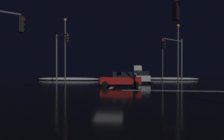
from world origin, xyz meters
name	(u,v)px	position (x,y,z in m)	size (l,w,h in m)	color
ground	(108,91)	(0.00, 0.00, -0.05)	(120.00, 120.00, 0.10)	black
stop_line_north	(116,84)	(0.00, 7.82, 0.00)	(0.35, 13.35, 0.01)	white
centre_line_ns	(122,79)	(0.00, 19.42, 0.00)	(22.00, 0.15, 0.01)	yellow
crosswalk_bar_east	(202,91)	(7.92, 0.00, 0.00)	(13.35, 0.40, 0.01)	white
snow_bank_left_curb	(69,79)	(-8.62, 14.13, 0.24)	(10.45, 1.50, 0.48)	white
snow_bank_right_curb	(171,79)	(8.62, 17.46, 0.21)	(9.14, 1.50, 0.43)	white
sedan_silver	(143,77)	(3.42, 9.76, 0.80)	(2.02, 4.33, 1.57)	#B7B7BC
sedan_black	(142,75)	(3.66, 16.43, 0.80)	(2.02, 4.33, 1.57)	black
sedan_orange	(140,74)	(3.55, 23.05, 0.80)	(2.02, 4.33, 1.57)	#C66014
sedan_gray	(139,74)	(3.43, 29.01, 0.80)	(2.02, 4.33, 1.57)	slate
sedan_blue	(137,73)	(3.10, 35.58, 0.80)	(2.02, 4.33, 1.57)	navy
sedan_green	(139,73)	(3.67, 42.07, 0.80)	(2.02, 4.33, 1.57)	#14512D
box_truck	(138,70)	(3.47, 49.12, 1.71)	(2.68, 8.28, 3.08)	beige
sedan_red_crossing	(121,79)	(0.93, 3.34, 0.80)	(4.33, 2.02, 1.57)	maroon
traffic_signal_ne	(174,52)	(7.05, 7.05, 3.90)	(2.93, 2.93, 5.66)	#4C4C51
traffic_signal_se	(224,18)	(6.75, -6.75, 4.38)	(3.74, 3.74, 6.29)	#4C4C51
traffic_signal_nw	(61,49)	(-7.25, 7.25, 4.46)	(2.63, 2.63, 6.55)	#4C4C51
streetlamp_right_far	(163,55)	(8.92, 29.42, 5.21)	(0.44, 0.44, 9.04)	#424247
streetlamp_right_near	(178,48)	(8.92, 13.42, 5.05)	(0.44, 0.44, 8.72)	#424247
streetlamp_left_near	(65,45)	(-8.92, 13.42, 5.78)	(0.44, 0.44, 10.15)	#424247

